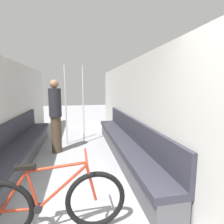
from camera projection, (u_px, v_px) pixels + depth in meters
wall_right at (139, 110)px, 3.80m from camera, size 0.10×8.75×2.26m
bench_seat_row_left at (18, 152)px, 3.62m from camera, size 0.49×4.37×0.92m
bench_seat_row_right at (125, 145)px, 4.07m from camera, size 0.49×4.37×0.92m
bicycle at (50, 204)px, 1.92m from camera, size 1.70×0.46×0.89m
grab_pole_near at (83, 106)px, 5.01m from camera, size 0.08×0.08×2.24m
grab_pole_far at (66, 106)px, 4.91m from camera, size 0.08×0.08×2.24m
passenger_standing at (56, 115)px, 4.31m from camera, size 0.30×0.30×1.82m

